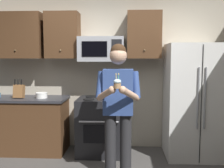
{
  "coord_description": "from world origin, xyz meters",
  "views": [
    {
      "loc": [
        0.25,
        -2.77,
        1.59
      ],
      "look_at": [
        0.08,
        0.49,
        1.25
      ],
      "focal_mm": 41.14,
      "sensor_mm": 36.0,
      "label": 1
    }
  ],
  "objects_px": {
    "knife_block": "(19,91)",
    "refrigerator": "(195,101)",
    "bowl_large_white": "(42,95)",
    "microwave": "(101,49)",
    "person": "(118,104)",
    "oven_range": "(101,126)",
    "cupcake": "(117,83)"
  },
  "relations": [
    {
      "from": "knife_block",
      "to": "cupcake",
      "type": "distance_m",
      "value": 2.05
    },
    {
      "from": "microwave",
      "to": "knife_block",
      "type": "distance_m",
      "value": 1.52
    },
    {
      "from": "microwave",
      "to": "refrigerator",
      "type": "distance_m",
      "value": 1.72
    },
    {
      "from": "oven_range",
      "to": "cupcake",
      "type": "bearing_deg",
      "value": -75.7
    },
    {
      "from": "knife_block",
      "to": "bowl_large_white",
      "type": "distance_m",
      "value": 0.37
    },
    {
      "from": "oven_range",
      "to": "knife_block",
      "type": "xyz_separation_m",
      "value": [
        -1.35,
        -0.03,
        0.57
      ]
    },
    {
      "from": "microwave",
      "to": "knife_block",
      "type": "xyz_separation_m",
      "value": [
        -1.35,
        -0.15,
        -0.69
      ]
    },
    {
      "from": "knife_block",
      "to": "cupcake",
      "type": "bearing_deg",
      "value": -35.43
    },
    {
      "from": "refrigerator",
      "to": "bowl_large_white",
      "type": "xyz_separation_m",
      "value": [
        -2.48,
        0.03,
        0.07
      ]
    },
    {
      "from": "oven_range",
      "to": "bowl_large_white",
      "type": "relative_size",
      "value": 4.8
    },
    {
      "from": "knife_block",
      "to": "microwave",
      "type": "bearing_deg",
      "value": 6.28
    },
    {
      "from": "microwave",
      "to": "knife_block",
      "type": "relative_size",
      "value": 2.31
    },
    {
      "from": "refrigerator",
      "to": "person",
      "type": "bearing_deg",
      "value": -144.79
    },
    {
      "from": "refrigerator",
      "to": "bowl_large_white",
      "type": "bearing_deg",
      "value": 179.27
    },
    {
      "from": "bowl_large_white",
      "to": "person",
      "type": "xyz_separation_m",
      "value": [
        1.29,
        -0.87,
        0.03
      ]
    },
    {
      "from": "bowl_large_white",
      "to": "oven_range",
      "type": "bearing_deg",
      "value": 0.44
    },
    {
      "from": "refrigerator",
      "to": "microwave",
      "type": "bearing_deg",
      "value": 173.97
    },
    {
      "from": "knife_block",
      "to": "cupcake",
      "type": "xyz_separation_m",
      "value": [
        1.66,
        -1.18,
        0.26
      ]
    },
    {
      "from": "knife_block",
      "to": "oven_range",
      "type": "bearing_deg",
      "value": 1.24
    },
    {
      "from": "oven_range",
      "to": "knife_block",
      "type": "height_order",
      "value": "knife_block"
    },
    {
      "from": "microwave",
      "to": "person",
      "type": "bearing_deg",
      "value": -72.87
    },
    {
      "from": "oven_range",
      "to": "bowl_large_white",
      "type": "height_order",
      "value": "bowl_large_white"
    },
    {
      "from": "oven_range",
      "to": "microwave",
      "type": "height_order",
      "value": "microwave"
    },
    {
      "from": "microwave",
      "to": "bowl_large_white",
      "type": "distance_m",
      "value": 1.24
    },
    {
      "from": "person",
      "to": "cupcake",
      "type": "bearing_deg",
      "value": -90.0
    },
    {
      "from": "knife_block",
      "to": "refrigerator",
      "type": "bearing_deg",
      "value": -0.2
    },
    {
      "from": "oven_range",
      "to": "bowl_large_white",
      "type": "distance_m",
      "value": 1.11
    },
    {
      "from": "refrigerator",
      "to": "person",
      "type": "xyz_separation_m",
      "value": [
        -1.19,
        -0.84,
        0.1
      ]
    },
    {
      "from": "knife_block",
      "to": "bowl_large_white",
      "type": "bearing_deg",
      "value": 3.38
    },
    {
      "from": "refrigerator",
      "to": "knife_block",
      "type": "relative_size",
      "value": 5.63
    },
    {
      "from": "oven_range",
      "to": "refrigerator",
      "type": "distance_m",
      "value": 1.56
    },
    {
      "from": "oven_range",
      "to": "cupcake",
      "type": "distance_m",
      "value": 1.5
    }
  ]
}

